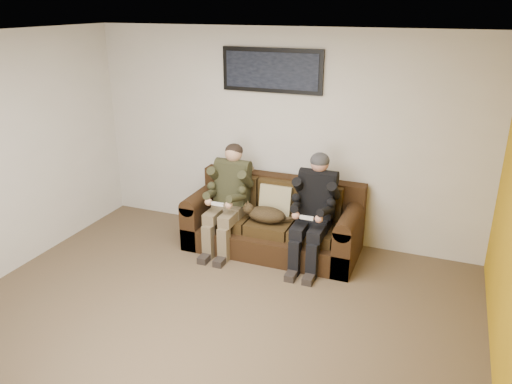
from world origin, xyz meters
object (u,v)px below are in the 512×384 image
at_px(person_left, 229,192).
at_px(framed_poster, 272,70).
at_px(cat, 265,214).
at_px(sofa, 275,223).
at_px(person_right, 314,205).

bearing_deg(person_left, framed_poster, 59.51).
distance_m(cat, framed_poster, 1.70).
relative_size(sofa, person_left, 1.63).
height_order(person_left, person_right, person_right).
distance_m(sofa, person_left, 0.68).
distance_m(sofa, person_right, 0.68).
height_order(cat, framed_poster, framed_poster).
distance_m(person_right, framed_poster, 1.67).
bearing_deg(framed_poster, sofa, -62.97).
bearing_deg(framed_poster, person_left, -120.49).
relative_size(cat, framed_poster, 0.53).
bearing_deg(person_right, framed_poster, 142.39).
xyz_separation_m(cat, framed_poster, (-0.15, 0.60, 1.58)).
bearing_deg(sofa, person_right, -17.94).
height_order(sofa, cat, sofa).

